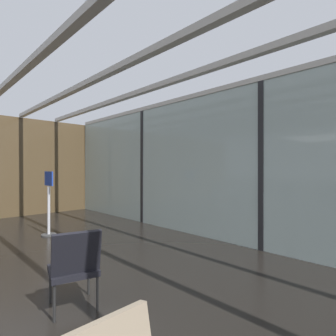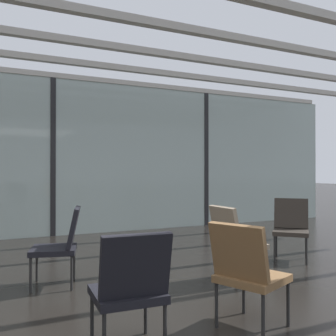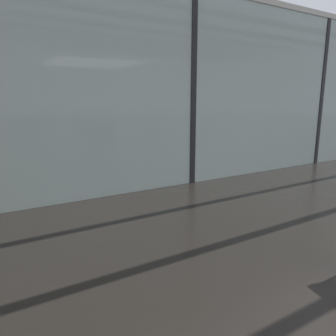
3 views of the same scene
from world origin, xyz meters
name	(u,v)px [view 1 (image 1 of 3)]	position (x,y,z in m)	size (l,w,h in m)	color
glass_curtain_wall	(262,166)	(0.00, 5.20, 1.56)	(14.00, 0.08, 3.12)	#A3B7B2
window_mullion_0	(143,167)	(-3.50, 5.20, 1.56)	(0.10, 0.12, 3.12)	black
window_mullion_1	(262,166)	(0.00, 5.20, 1.56)	(0.10, 0.12, 3.12)	black
parked_airplane	(311,154)	(-0.71, 10.11, 1.98)	(11.74, 3.97, 3.97)	#B2BCD6
lounge_chair_4	(75,264)	(-0.41, 1.81, 0.49)	(0.63, 0.60, 0.87)	black
info_sign	(49,205)	(-3.83, 2.76, 0.68)	(0.44, 0.32, 1.44)	#333333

